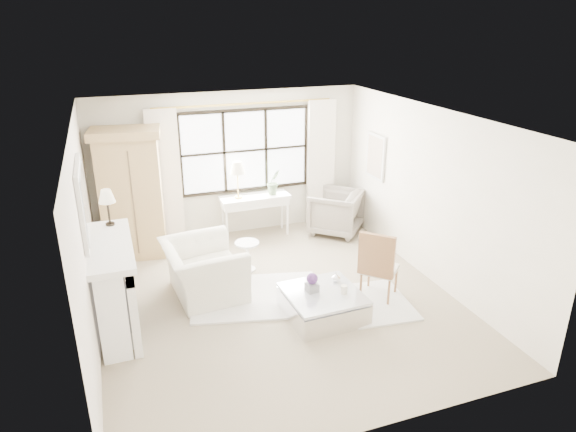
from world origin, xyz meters
name	(u,v)px	position (x,y,z in m)	size (l,w,h in m)	color
floor	(278,300)	(0.00, 0.00, 0.00)	(5.50, 5.50, 0.00)	gray
ceiling	(276,118)	(0.00, 0.00, 2.70)	(5.50, 5.50, 0.00)	white
wall_back	(230,165)	(0.00, 2.75, 1.35)	(5.00, 5.00, 0.00)	silver
wall_front	(373,317)	(0.00, -2.75, 1.35)	(5.00, 5.00, 0.00)	silver
wall_left	(86,240)	(-2.50, 0.00, 1.35)	(5.50, 5.50, 0.00)	silver
wall_right	(430,195)	(2.50, 0.00, 1.35)	(5.50, 5.50, 0.00)	white
window_pane	(245,151)	(0.30, 2.73, 1.60)	(2.40, 0.02, 1.50)	white
window_frame	(245,151)	(0.30, 2.72, 1.60)	(2.50, 0.04, 1.50)	black
curtain_rod	(245,104)	(0.30, 2.67, 2.47)	(0.04, 0.04, 3.30)	#B4923E
curtain_left	(165,179)	(-1.20, 2.65, 1.24)	(0.55, 0.10, 2.47)	white
curtain_right	(321,163)	(1.80, 2.65, 1.24)	(0.55, 0.10, 2.47)	white
fireplace	(112,287)	(-2.27, 0.00, 0.65)	(0.58, 1.66, 1.26)	white
mirror_frame	(82,202)	(-2.47, 0.00, 1.84)	(0.05, 1.15, 0.95)	silver
mirror_glass	(85,202)	(-2.44, 0.00, 1.84)	(0.02, 1.00, 0.80)	silver
art_frame	(376,156)	(2.47, 1.70, 1.55)	(0.04, 0.62, 0.82)	silver
art_canvas	(375,157)	(2.45, 1.70, 1.55)	(0.01, 0.52, 0.72)	beige
mantel_lamp	(107,198)	(-2.20, 0.64, 1.65)	(0.22, 0.22, 0.51)	black
armoire	(131,193)	(-1.82, 2.32, 1.14)	(1.20, 0.84, 2.24)	tan
console_table	(255,216)	(0.38, 2.43, 0.40)	(1.31, 0.47, 0.80)	white
console_lamp	(237,169)	(0.06, 2.43, 1.36)	(0.28, 0.28, 0.69)	gold
orchid_plant	(274,182)	(0.74, 2.41, 1.04)	(0.26, 0.21, 0.48)	#536E49
side_table	(247,252)	(-0.16, 1.08, 0.33)	(0.40, 0.40, 0.51)	white
rug_left	(257,296)	(-0.27, 0.18, 0.02)	(1.90, 1.34, 0.03)	white
rug_right	(355,305)	(0.99, -0.55, 0.01)	(1.59, 1.19, 0.03)	silver
club_armchair	(203,270)	(-0.98, 0.54, 0.40)	(1.24, 1.09, 0.81)	white
wingback_chair	(335,212)	(1.87, 2.06, 0.42)	(0.89, 0.92, 0.84)	gray
french_chair	(378,279)	(1.43, -0.43, 0.31)	(0.68, 0.68, 1.08)	#98683F
coffee_table	(323,305)	(0.45, -0.63, 0.18)	(1.04, 1.04, 0.38)	white
planter_box	(312,287)	(0.32, -0.55, 0.44)	(0.16, 0.16, 0.12)	slate
planter_flowers	(312,279)	(0.32, -0.55, 0.58)	(0.16, 0.16, 0.16)	#512A6A
pillar_candle	(344,289)	(0.71, -0.75, 0.44)	(0.09, 0.09, 0.12)	silver
coffee_vase	(336,277)	(0.75, -0.40, 0.45)	(0.13, 0.13, 0.14)	silver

